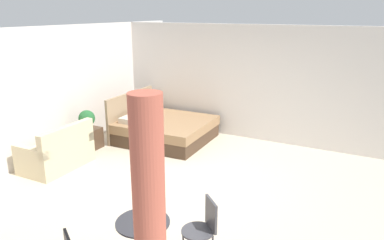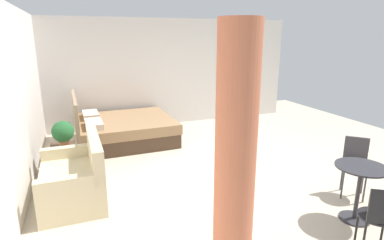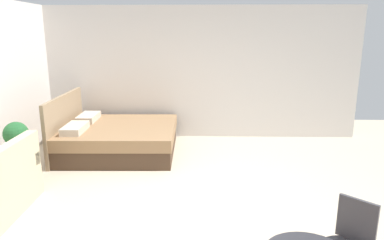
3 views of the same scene
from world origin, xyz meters
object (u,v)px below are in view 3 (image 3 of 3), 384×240
Objects in this scene: bed at (116,138)px; nightstand at (21,164)px; potted_plant at (16,135)px; cafe_chair_near_window at (351,240)px.

bed is 1.68m from nightstand.
bed reaches higher than nightstand.
bed is 4.65× the size of potted_plant.
cafe_chair_near_window is (-2.24, -3.91, -0.20)m from potted_plant.
potted_plant is at bearing -161.74° from nightstand.
bed is 4.44× the size of nightstand.
bed reaches higher than potted_plant.
nightstand is 4.59m from cafe_chair_near_window.
potted_plant is (-1.32, 1.13, 0.43)m from bed.
bed is at bearing 38.06° from cafe_chair_near_window.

